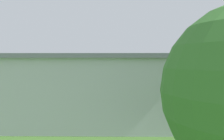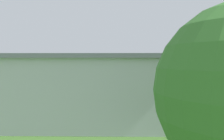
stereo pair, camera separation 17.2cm
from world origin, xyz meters
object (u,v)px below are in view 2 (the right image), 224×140
at_px(biplane, 130,62).
at_px(car_green, 141,91).
at_px(person_crossing_taxiway, 3,88).
at_px(windsock, 127,61).
at_px(hangar, 39,86).

xyz_separation_m(biplane, car_green, (0.80, 27.27, -4.40)).
relative_size(biplane, person_crossing_taxiway, 4.84).
height_order(car_green, windsock, windsock).
bearing_deg(biplane, car_green, 88.31).
relative_size(hangar, windsock, 4.55).
relative_size(person_crossing_taxiway, windsock, 0.25).
bearing_deg(person_crossing_taxiway, hangar, 122.91).
bearing_deg(car_green, hangar, 47.96).
bearing_deg(biplane, windsock, -90.51).
distance_m(hangar, biplane, 42.85).
relative_size(hangar, biplane, 3.71).
distance_m(car_green, person_crossing_taxiway, 23.88).
bearing_deg(car_green, person_crossing_taxiway, -9.70).
bearing_deg(car_green, windsock, -91.36).
relative_size(biplane, car_green, 1.75).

